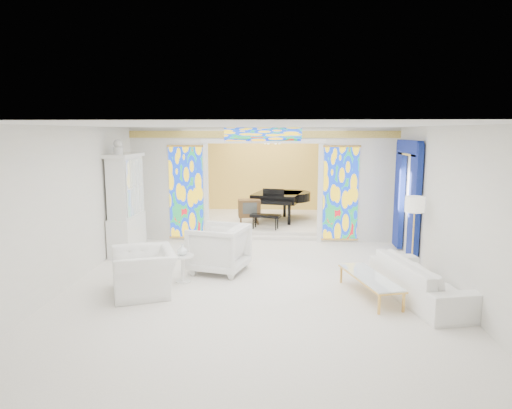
# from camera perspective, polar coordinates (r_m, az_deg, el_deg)

# --- Properties ---
(floor) EXTENTS (12.00, 12.00, 0.00)m
(floor) POSITION_cam_1_polar(r_m,az_deg,el_deg) (10.39, 0.40, -7.06)
(floor) COLOR white
(floor) RESTS_ON ground
(ceiling) EXTENTS (7.00, 12.00, 0.02)m
(ceiling) POSITION_cam_1_polar(r_m,az_deg,el_deg) (9.98, 0.42, 9.72)
(ceiling) COLOR silver
(ceiling) RESTS_ON wall_back
(wall_back) EXTENTS (7.00, 0.02, 3.00)m
(wall_back) POSITION_cam_1_polar(r_m,az_deg,el_deg) (16.03, 1.46, 4.14)
(wall_back) COLOR silver
(wall_back) RESTS_ON floor
(wall_front) EXTENTS (7.00, 0.02, 3.00)m
(wall_front) POSITION_cam_1_polar(r_m,az_deg,el_deg) (4.23, -3.62, -10.22)
(wall_front) COLOR silver
(wall_front) RESTS_ON floor
(wall_left) EXTENTS (0.02, 12.00, 3.00)m
(wall_left) POSITION_cam_1_polar(r_m,az_deg,el_deg) (10.82, -18.44, 1.24)
(wall_left) COLOR silver
(wall_left) RESTS_ON floor
(wall_right) EXTENTS (0.02, 12.00, 3.00)m
(wall_right) POSITION_cam_1_polar(r_m,az_deg,el_deg) (10.50, 19.85, 0.94)
(wall_right) COLOR silver
(wall_right) RESTS_ON floor
(partition_wall) EXTENTS (7.00, 0.22, 3.00)m
(partition_wall) POSITION_cam_1_polar(r_m,az_deg,el_deg) (12.03, 0.87, 3.20)
(partition_wall) COLOR silver
(partition_wall) RESTS_ON floor
(stained_glass_left) EXTENTS (0.90, 0.04, 2.40)m
(stained_glass_left) POSITION_cam_1_polar(r_m,az_deg,el_deg) (12.22, -8.71, 1.52)
(stained_glass_left) COLOR gold
(stained_glass_left) RESTS_ON partition_wall
(stained_glass_right) EXTENTS (0.90, 0.04, 2.40)m
(stained_glass_right) POSITION_cam_1_polar(r_m,az_deg,el_deg) (12.06, 10.53, 1.37)
(stained_glass_right) COLOR gold
(stained_glass_right) RESTS_ON partition_wall
(stained_glass_transom) EXTENTS (2.00, 0.04, 0.34)m
(stained_glass_transom) POSITION_cam_1_polar(r_m,az_deg,el_deg) (11.86, 0.87, 8.76)
(stained_glass_transom) COLOR gold
(stained_glass_transom) RESTS_ON partition_wall
(alcove_platform) EXTENTS (6.80, 3.80, 0.18)m
(alcove_platform) POSITION_cam_1_polar(r_m,az_deg,el_deg) (14.35, 1.20, -2.14)
(alcove_platform) COLOR white
(alcove_platform) RESTS_ON floor
(gold_curtain_back) EXTENTS (6.70, 0.10, 2.90)m
(gold_curtain_back) POSITION_cam_1_polar(r_m,az_deg,el_deg) (15.91, 1.44, 4.10)
(gold_curtain_back) COLOR #EECA53
(gold_curtain_back) RESTS_ON wall_back
(chandelier) EXTENTS (0.48, 0.48, 0.30)m
(chandelier) POSITION_cam_1_polar(r_m,az_deg,el_deg) (13.97, 2.05, 7.71)
(chandelier) COLOR gold
(chandelier) RESTS_ON ceiling
(blue_drapes) EXTENTS (0.14, 1.85, 2.65)m
(blue_drapes) POSITION_cam_1_polar(r_m,az_deg,el_deg) (11.14, 18.36, 1.86)
(blue_drapes) COLOR navy
(blue_drapes) RESTS_ON wall_right
(china_cabinet) EXTENTS (0.56, 1.46, 2.72)m
(china_cabinet) POSITION_cam_1_polar(r_m,az_deg,el_deg) (11.32, -15.92, -0.00)
(china_cabinet) COLOR white
(china_cabinet) RESTS_ON floor
(armchair_left) EXTENTS (1.44, 1.53, 0.79)m
(armchair_left) POSITION_cam_1_polar(r_m,az_deg,el_deg) (8.55, -13.82, -8.15)
(armchair_left) COLOR white
(armchair_left) RESTS_ON floor
(armchair_right) EXTENTS (1.33, 1.31, 0.99)m
(armchair_right) POSITION_cam_1_polar(r_m,az_deg,el_deg) (9.54, -4.67, -5.48)
(armchair_right) COLOR silver
(armchair_right) RESTS_ON floor
(sofa) EXTENTS (1.44, 2.53, 0.70)m
(sofa) POSITION_cam_1_polar(r_m,az_deg,el_deg) (8.53, 20.08, -8.85)
(sofa) COLOR silver
(sofa) RESTS_ON floor
(side_table) EXTENTS (0.55, 0.55, 0.54)m
(side_table) POSITION_cam_1_polar(r_m,az_deg,el_deg) (9.01, -9.14, -7.40)
(side_table) COLOR white
(side_table) RESTS_ON floor
(vase) EXTENTS (0.22, 0.22, 0.20)m
(vase) POSITION_cam_1_polar(r_m,az_deg,el_deg) (8.93, -9.19, -5.62)
(vase) COLOR white
(vase) RESTS_ON side_table
(coffee_table) EXTENTS (0.94, 1.75, 0.37)m
(coffee_table) POSITION_cam_1_polar(r_m,az_deg,el_deg) (8.40, 14.06, -8.87)
(coffee_table) COLOR white
(coffee_table) RESTS_ON floor
(floor_lamp) EXTENTS (0.52, 0.52, 1.60)m
(floor_lamp) POSITION_cam_1_polar(r_m,az_deg,el_deg) (9.75, 19.22, -0.43)
(floor_lamp) COLOR gold
(floor_lamp) RESTS_ON floor
(grand_piano) EXTENTS (2.00, 2.68, 1.03)m
(grand_piano) POSITION_cam_1_polar(r_m,az_deg,el_deg) (14.14, 3.29, 0.91)
(grand_piano) COLOR black
(grand_piano) RESTS_ON alcove_platform
(tv_console) EXTENTS (0.70, 0.53, 0.74)m
(tv_console) POSITION_cam_1_polar(r_m,az_deg,el_deg) (13.42, -0.86, -0.46)
(tv_console) COLOR brown
(tv_console) RESTS_ON alcove_platform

